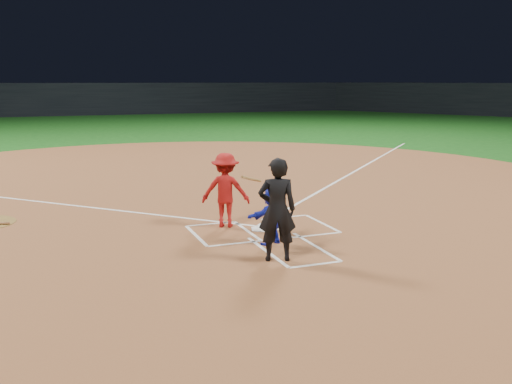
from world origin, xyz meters
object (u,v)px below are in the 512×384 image
object	(u,v)px
home_plate	(262,229)
catcher	(271,216)
batter_at_plate	(226,190)
umpire	(277,210)

from	to	relation	value
home_plate	catcher	bearing A→B (deg)	77.90
home_plate	batter_at_plate	bearing A→B (deg)	-39.03
home_plate	umpire	distance (m)	2.54
home_plate	batter_at_plate	xyz separation A→B (m)	(-0.70, 0.57, 0.88)
home_plate	catcher	distance (m)	1.36
batter_at_plate	umpire	bearing A→B (deg)	-87.47
home_plate	batter_at_plate	distance (m)	1.26
home_plate	umpire	size ratio (longest dim) A/B	0.30
home_plate	umpire	world-z (taller)	umpire
catcher	batter_at_plate	distance (m)	1.84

